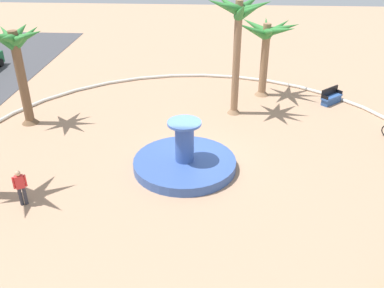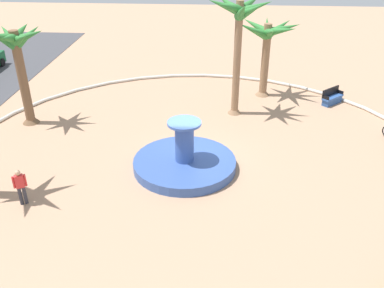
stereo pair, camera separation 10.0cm
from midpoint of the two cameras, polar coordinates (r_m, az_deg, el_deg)
The scene contains 8 objects.
ground_plane at distance 20.55m, azimuth 0.55°, elevation -2.15°, with size 80.00×80.00×0.00m, color tan.
plaza_curb at distance 20.50m, azimuth 0.55°, elevation -1.91°, with size 24.19×24.19×0.20m, color silver.
fountain at distance 19.74m, azimuth -0.86°, elevation -2.42°, with size 4.79×4.79×2.41m.
palm_tree_near_fountain at distance 27.29m, azimuth 10.26°, elevation 13.74°, with size 3.92×3.95×4.92m.
palm_tree_mid_plaza at distance 24.52m, azimuth -22.35°, elevation 11.28°, with size 3.29×3.17×5.52m.
palm_tree_far_side at distance 23.86m, azimuth 6.49°, elevation 15.85°, with size 3.44×3.56×6.79m.
bench_east at distance 28.02m, azimuth 18.45°, elevation 5.84°, with size 1.45×1.52×1.00m.
person_pedestrian_stroll at distance 18.41m, azimuth -22.00°, elevation -5.21°, with size 0.33×0.48×1.61m.
Camera 2 is at (-17.62, -1.02, 10.51)m, focal length 39.54 mm.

